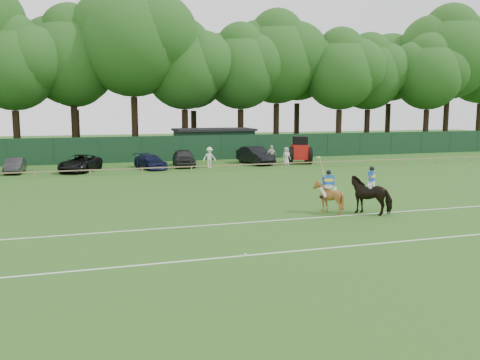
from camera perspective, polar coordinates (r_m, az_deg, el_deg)
name	(u,v)px	position (r m, az deg, el deg)	size (l,w,h in m)	color
ground	(249,218)	(24.51, 0.98, -4.24)	(160.00, 160.00, 0.00)	#1E4C14
horse_dark	(371,195)	(26.18, 14.49, -1.64)	(1.00, 2.20, 1.86)	black
horse_chestnut	(328,197)	(25.77, 9.86, -1.92)	(1.31, 1.47, 1.62)	brown
sedan_grey	(15,166)	(44.86, -23.97, 1.50)	(1.30, 3.72, 1.23)	#29282B
suv_black	(80,163)	(44.06, -17.51, 1.81)	(2.27, 4.91, 1.37)	black
sedan_navy	(150,162)	(44.52, -10.04, 2.04)	(1.73, 4.24, 1.23)	#111638
hatch_grey	(184,158)	(45.91, -6.34, 2.50)	(1.85, 4.61, 1.57)	#2A2B2D
estate_black	(255,155)	(47.67, 1.73, 2.79)	(1.71, 4.91, 1.62)	black
spectator_left	(209,157)	(44.77, -3.45, 2.55)	(1.17, 0.67, 1.81)	white
spectator_mid	(271,155)	(46.49, 3.55, 2.79)	(1.09, 0.46, 1.87)	silver
spectator_right	(286,156)	(46.66, 5.24, 2.67)	(0.82, 0.53, 1.67)	beige
rider_dark	(372,179)	(26.06, 14.58, 0.10)	(0.76, 0.76, 1.41)	silver
rider_chestnut	(328,183)	(25.64, 9.90, -0.30)	(0.93, 0.71, 2.05)	silver
polo_ball	(245,255)	(18.33, 0.61, -8.37)	(0.09, 0.09, 0.09)	silver
pitch_lines	(275,235)	(21.31, 3.96, -6.14)	(60.00, 5.10, 0.01)	silver
pitch_rail	(179,167)	(41.69, -6.83, 1.46)	(62.10, 0.10, 0.50)	#997F5B
perimeter_fence	(162,149)	(50.45, -8.73, 3.49)	(92.08, 0.08, 2.50)	#14351E
utility_shed	(214,143)	(54.56, -2.96, 4.22)	(8.40, 4.40, 3.04)	#14331E
tree_row	(169,154)	(58.74, -7.96, 2.93)	(96.00, 12.00, 21.00)	#26561C
tractor	(300,151)	(48.44, 6.72, 3.30)	(2.85, 3.51, 2.56)	#B81510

